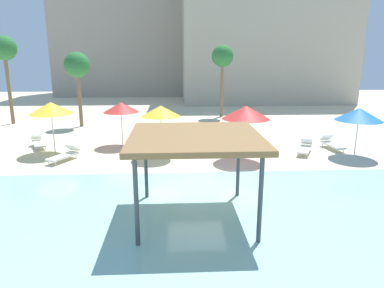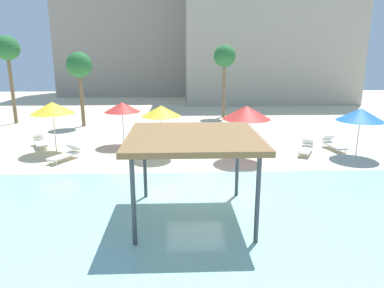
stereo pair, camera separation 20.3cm
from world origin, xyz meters
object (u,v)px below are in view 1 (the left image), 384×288
(beach_umbrella_red_5, at_px, (121,107))
(lounge_chair_4, at_px, (305,148))
(shade_pavilion, at_px, (195,140))
(palm_tree_2, at_px, (222,58))
(beach_umbrella_red_6, at_px, (246,112))
(palm_tree_0, at_px, (77,66))
(beach_umbrella_yellow_0, at_px, (51,108))
(lounge_chair_5, at_px, (38,142))
(lounge_chair_3, at_px, (332,143))
(beach_umbrella_blue_2, at_px, (359,114))
(palm_tree_1, at_px, (4,50))
(beach_umbrella_yellow_3, at_px, (161,111))
(lounge_chair_1, at_px, (65,154))

(beach_umbrella_red_5, xyz_separation_m, lounge_chair_4, (10.58, -2.29, -2.04))
(shade_pavilion, height_order, palm_tree_2, palm_tree_2)
(beach_umbrella_red_6, bearing_deg, palm_tree_0, 138.85)
(beach_umbrella_yellow_0, xyz_separation_m, lounge_chair_5, (-1.41, 1.33, -2.24))
(lounge_chair_3, xyz_separation_m, palm_tree_2, (-5.07, 11.43, 4.85))
(beach_umbrella_red_6, relative_size, palm_tree_2, 0.46)
(beach_umbrella_blue_2, distance_m, palm_tree_1, 25.53)
(lounge_chair_5, height_order, palm_tree_0, palm_tree_0)
(beach_umbrella_red_5, distance_m, lounge_chair_3, 12.76)
(beach_umbrella_red_5, bearing_deg, lounge_chair_4, -12.20)
(beach_umbrella_blue_2, xyz_separation_m, lounge_chair_3, (-0.56, 1.66, -2.01))
(palm_tree_2, bearing_deg, beach_umbrella_yellow_3, -111.49)
(beach_umbrella_yellow_3, xyz_separation_m, palm_tree_1, (-12.35, 10.18, 3.21))
(beach_umbrella_yellow_3, relative_size, lounge_chair_5, 1.45)
(shade_pavilion, bearing_deg, beach_umbrella_red_5, 111.06)
(beach_umbrella_red_5, distance_m, beach_umbrella_red_6, 7.68)
(lounge_chair_5, distance_m, palm_tree_2, 16.82)
(shade_pavilion, distance_m, palm_tree_1, 22.55)
(beach_umbrella_yellow_3, xyz_separation_m, beach_umbrella_red_5, (-2.47, 2.59, -0.16))
(palm_tree_2, bearing_deg, lounge_chair_3, -66.06)
(beach_umbrella_yellow_0, height_order, beach_umbrella_blue_2, beach_umbrella_yellow_0)
(beach_umbrella_yellow_0, distance_m, beach_umbrella_blue_2, 16.79)
(lounge_chair_3, xyz_separation_m, palm_tree_0, (-16.57, 7.57, 4.26))
(beach_umbrella_yellow_0, relative_size, beach_umbrella_red_6, 1.00)
(beach_umbrella_yellow_3, height_order, beach_umbrella_red_5, beach_umbrella_yellow_3)
(beach_umbrella_yellow_3, height_order, lounge_chair_3, beach_umbrella_yellow_3)
(beach_umbrella_yellow_0, height_order, palm_tree_1, palm_tree_1)
(lounge_chair_3, relative_size, palm_tree_2, 0.31)
(beach_umbrella_yellow_0, bearing_deg, lounge_chair_5, 136.75)
(beach_umbrella_yellow_0, xyz_separation_m, beach_umbrella_yellow_3, (6.10, -1.12, -0.04))
(shade_pavilion, distance_m, palm_tree_0, 18.13)
(palm_tree_0, bearing_deg, shade_pavilion, -64.00)
(palm_tree_1, bearing_deg, lounge_chair_4, -25.78)
(shade_pavilion, xyz_separation_m, lounge_chair_5, (-8.90, 9.89, -2.41))
(lounge_chair_3, relative_size, lounge_chair_5, 1.00)
(lounge_chair_3, xyz_separation_m, palm_tree_1, (-22.40, 8.98, 5.42))
(lounge_chair_3, distance_m, palm_tree_1, 24.73)
(lounge_chair_4, height_order, palm_tree_1, palm_tree_1)
(beach_umbrella_yellow_3, bearing_deg, palm_tree_0, 126.61)
(lounge_chair_1, relative_size, lounge_chair_3, 1.00)
(beach_umbrella_red_5, distance_m, lounge_chair_1, 4.47)
(palm_tree_2, bearing_deg, lounge_chair_4, -75.74)
(lounge_chair_3, relative_size, lounge_chair_4, 1.00)
(lounge_chair_1, bearing_deg, beach_umbrella_yellow_3, 123.25)
(beach_umbrella_red_5, relative_size, lounge_chair_3, 1.37)
(lounge_chair_1, bearing_deg, beach_umbrella_blue_2, 118.36)
(beach_umbrella_yellow_0, distance_m, lounge_chair_5, 2.96)
(palm_tree_2, bearing_deg, palm_tree_1, -171.96)
(beach_umbrella_yellow_0, height_order, beach_umbrella_red_5, beach_umbrella_yellow_0)
(beach_umbrella_yellow_0, xyz_separation_m, lounge_chair_3, (16.15, 0.08, -2.24))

